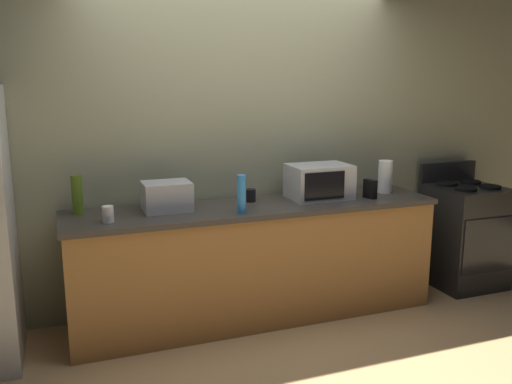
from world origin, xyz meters
TOP-DOWN VIEW (x-y plane):
  - ground_plane at (0.00, 0.00)m, footprint 8.00×8.00m
  - back_wall at (0.00, 0.81)m, footprint 6.40×0.10m
  - counter_run at (0.00, 0.40)m, footprint 2.84×0.64m
  - stove_range at (2.00, 0.40)m, footprint 0.60×0.61m
  - microwave at (0.55, 0.45)m, footprint 0.48×0.35m
  - toaster_oven at (-0.66, 0.46)m, footprint 0.34×0.26m
  - paper_towel_roll at (1.17, 0.45)m, footprint 0.12×0.12m
  - cordless_phone at (0.94, 0.31)m, footprint 0.08×0.12m
  - bottle_olive_oil at (-1.27, 0.58)m, footprint 0.08×0.08m
  - bottle_spray_cleaner at (-0.18, 0.20)m, footprint 0.06×0.06m
  - mug_black at (0.00, 0.52)m, footprint 0.08×0.08m
  - mug_white at (-1.10, 0.27)m, footprint 0.08×0.08m

SIDE VIEW (x-z plane):
  - ground_plane at x=0.00m, z-range 0.00..0.00m
  - counter_run at x=0.00m, z-range 0.00..0.90m
  - stove_range at x=2.00m, z-range -0.08..1.00m
  - mug_black at x=0.00m, z-range 0.90..1.00m
  - mug_white at x=-1.10m, z-range 0.90..1.01m
  - cordless_phone at x=0.94m, z-range 0.90..1.05m
  - toaster_oven at x=-0.66m, z-range 0.90..1.11m
  - microwave at x=0.55m, z-range 0.90..1.17m
  - paper_towel_roll at x=1.17m, z-range 0.90..1.17m
  - bottle_spray_cleaner at x=-0.18m, z-range 0.90..1.17m
  - bottle_olive_oil at x=-1.27m, z-range 0.90..1.18m
  - back_wall at x=0.00m, z-range 0.00..2.70m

